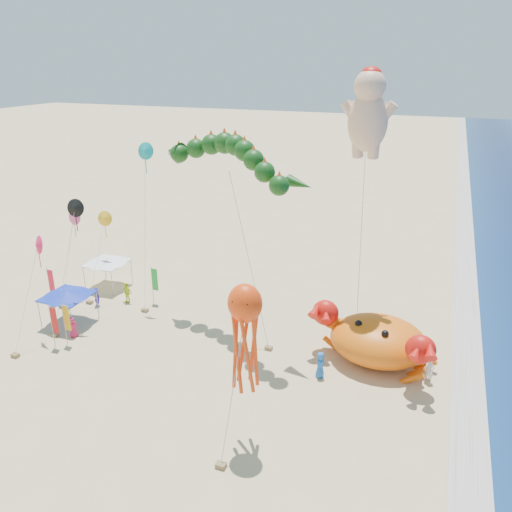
% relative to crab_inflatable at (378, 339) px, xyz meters
% --- Properties ---
extents(ground, '(320.00, 320.00, 0.00)m').
position_rel_crab_inflatable_xyz_m(ground, '(-6.32, -2.49, -1.64)').
color(ground, '#D1B784').
rests_on(ground, ground).
extents(foam_strip, '(320.00, 320.00, 0.00)m').
position_rel_crab_inflatable_xyz_m(foam_strip, '(5.68, -2.49, -1.63)').
color(foam_strip, silver).
rests_on(foam_strip, ground).
extents(crab_inflatable, '(8.50, 7.10, 3.73)m').
position_rel_crab_inflatable_xyz_m(crab_inflatable, '(0.00, 0.00, 0.00)').
color(crab_inflatable, orange).
rests_on(crab_inflatable, ground).
extents(dragon_kite, '(12.35, 6.36, 13.62)m').
position_rel_crab_inflatable_xyz_m(dragon_kite, '(-10.95, 0.89, 10.62)').
color(dragon_kite, '#113B10').
rests_on(dragon_kite, ground).
extents(cherub_kite, '(2.52, 2.49, 18.26)m').
position_rel_crab_inflatable_xyz_m(cherub_kite, '(-2.29, 3.27, 14.00)').
color(cherub_kite, '#FABF98').
rests_on(cherub_kite, ground).
extents(octopus_kite, '(1.69, 3.41, 8.87)m').
position_rel_crab_inflatable_xyz_m(octopus_kite, '(-5.39, -9.63, 4.82)').
color(octopus_kite, '#F8400D').
rests_on(octopus_kite, ground).
extents(canopy_blue, '(3.48, 3.48, 2.71)m').
position_rel_crab_inflatable_xyz_m(canopy_blue, '(-22.40, -3.02, 0.80)').
color(canopy_blue, gray).
rests_on(canopy_blue, ground).
extents(canopy_white, '(3.39, 3.39, 2.71)m').
position_rel_crab_inflatable_xyz_m(canopy_white, '(-23.62, 3.44, 0.80)').
color(canopy_white, gray).
rests_on(canopy_white, ground).
extents(feather_flags, '(8.20, 8.31, 3.20)m').
position_rel_crab_inflatable_xyz_m(feather_flags, '(-21.27, -2.65, 0.37)').
color(feather_flags, gray).
rests_on(feather_flags, ground).
extents(beachgoers, '(26.24, 6.78, 1.75)m').
position_rel_crab_inflatable_xyz_m(beachgoers, '(-12.64, -1.57, -0.80)').
color(beachgoers, white).
rests_on(beachgoers, ground).
extents(small_kites, '(7.96, 12.02, 12.96)m').
position_rel_crab_inflatable_xyz_m(small_kites, '(-22.07, -0.12, 5.71)').
color(small_kites, yellow).
rests_on(small_kites, ground).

